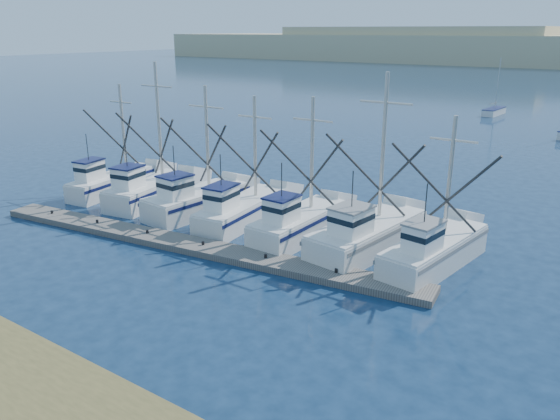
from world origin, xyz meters
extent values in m
plane|color=#0D213B|center=(0.00, 0.00, 0.00)|extent=(500.00, 500.00, 0.00)
cube|color=slate|center=(-7.74, 6.88, 0.19)|extent=(27.90, 5.24, 0.37)
cube|color=silver|center=(-20.35, 12.04, 0.65)|extent=(3.14, 8.07, 1.30)
cube|color=white|center=(-20.35, 10.03, 2.05)|extent=(1.47, 2.06, 1.50)
cylinder|color=#B7B2A8|center=(-20.35, 13.38, 4.66)|extent=(0.22, 0.22, 6.71)
cube|color=silver|center=(-16.07, 11.80, 0.72)|extent=(3.73, 7.69, 1.44)
cube|color=white|center=(-16.07, 9.91, 2.19)|extent=(1.79, 2.01, 1.50)
cylinder|color=#B7B2A8|center=(-16.07, 13.06, 5.61)|extent=(0.22, 0.22, 8.34)
cube|color=silver|center=(-11.62, 11.85, 0.73)|extent=(3.39, 7.70, 1.46)
cube|color=white|center=(-11.62, 9.93, 2.21)|extent=(1.73, 1.96, 1.50)
cylinder|color=#B7B2A8|center=(-11.62, 13.13, 4.93)|extent=(0.22, 0.22, 6.93)
cube|color=silver|center=(-7.91, 12.15, 0.67)|extent=(3.14, 8.27, 1.34)
cube|color=white|center=(-7.91, 10.08, 2.09)|extent=(1.56, 2.09, 1.50)
cylinder|color=#B7B2A8|center=(-7.91, 13.53, 4.63)|extent=(0.22, 0.22, 6.58)
cube|color=silver|center=(-3.42, 11.86, 0.73)|extent=(2.59, 7.56, 1.46)
cube|color=white|center=(-3.42, 9.94, 2.21)|extent=(1.43, 1.87, 1.50)
cylinder|color=#B7B2A8|center=(-3.42, 13.14, 4.83)|extent=(0.22, 0.22, 6.74)
cube|color=silver|center=(0.81, 12.29, 0.78)|extent=(3.84, 8.66, 1.57)
cube|color=white|center=(0.81, 10.15, 2.32)|extent=(1.85, 2.23, 1.50)
cylinder|color=#B7B2A8|center=(0.81, 13.72, 5.65)|extent=(0.22, 0.22, 8.16)
cube|color=silver|center=(4.72, 12.07, 0.77)|extent=(3.35, 8.16, 1.54)
cube|color=white|center=(4.72, 10.04, 2.29)|extent=(1.56, 2.10, 1.50)
cylinder|color=#B7B2A8|center=(4.72, 13.43, 4.66)|extent=(0.22, 0.22, 6.23)
cube|color=silver|center=(-6.44, 69.76, 0.45)|extent=(2.10, 5.84, 0.90)
cylinder|color=#B7B2A8|center=(-6.44, 70.06, 4.50)|extent=(0.12, 0.12, 7.20)
camera|label=1|loc=(12.82, -14.04, 11.83)|focal=35.00mm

